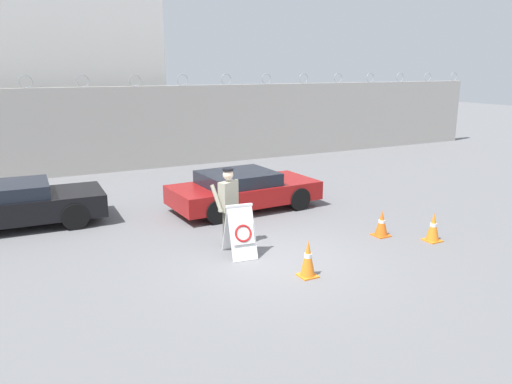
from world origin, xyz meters
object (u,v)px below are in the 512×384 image
(traffic_cone_mid, at_px, (382,223))
(parked_car_front_coupe, at_px, (14,204))
(traffic_cone_far, at_px, (308,258))
(parked_car_rear_sedan, at_px, (243,190))
(barricade_sign, at_px, (240,230))
(traffic_cone_near, at_px, (433,227))
(security_guard, at_px, (228,203))

(traffic_cone_mid, distance_m, parked_car_front_coupe, 9.35)
(traffic_cone_far, height_order, parked_car_front_coupe, parked_car_front_coupe)
(parked_car_rear_sedan, bearing_deg, parked_car_front_coupe, 165.99)
(barricade_sign, xyz_separation_m, traffic_cone_near, (4.48, -1.28, -0.23))
(barricade_sign, xyz_separation_m, parked_car_front_coupe, (-4.29, 4.51, 0.03))
(barricade_sign, xyz_separation_m, parked_car_rear_sedan, (1.68, 3.30, 0.01))
(security_guard, xyz_separation_m, parked_car_rear_sedan, (1.68, 2.69, -0.46))
(barricade_sign, height_order, parked_car_front_coupe, parked_car_front_coupe)
(traffic_cone_far, bearing_deg, security_guard, 106.81)
(barricade_sign, distance_m, parked_car_rear_sedan, 3.70)
(traffic_cone_mid, xyz_separation_m, parked_car_front_coupe, (-7.93, 4.93, 0.29))
(security_guard, relative_size, traffic_cone_far, 2.42)
(traffic_cone_mid, bearing_deg, parked_car_front_coupe, 148.13)
(security_guard, xyz_separation_m, traffic_cone_near, (4.48, -1.89, -0.70))
(barricade_sign, height_order, security_guard, security_guard)
(traffic_cone_far, xyz_separation_m, parked_car_rear_sedan, (0.99, 4.96, 0.21))
(parked_car_front_coupe, bearing_deg, security_guard, -39.92)
(traffic_cone_near, height_order, parked_car_rear_sedan, parked_car_rear_sedan)
(traffic_cone_mid, height_order, parked_car_rear_sedan, parked_car_rear_sedan)
(traffic_cone_far, bearing_deg, barricade_sign, 112.52)
(security_guard, bearing_deg, traffic_cone_near, 133.49)
(security_guard, xyz_separation_m, traffic_cone_mid, (3.64, -1.04, -0.73))
(barricade_sign, relative_size, traffic_cone_mid, 1.79)
(traffic_cone_far, distance_m, parked_car_rear_sedan, 5.06)
(traffic_cone_near, height_order, parked_car_front_coupe, parked_car_front_coupe)
(security_guard, relative_size, traffic_cone_mid, 2.87)
(traffic_cone_mid, bearing_deg, traffic_cone_near, -45.48)
(traffic_cone_near, height_order, traffic_cone_far, traffic_cone_far)
(traffic_cone_near, bearing_deg, parked_car_rear_sedan, 121.47)
(security_guard, height_order, traffic_cone_far, security_guard)
(security_guard, height_order, parked_car_front_coupe, security_guard)
(traffic_cone_near, relative_size, parked_car_rear_sedan, 0.16)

